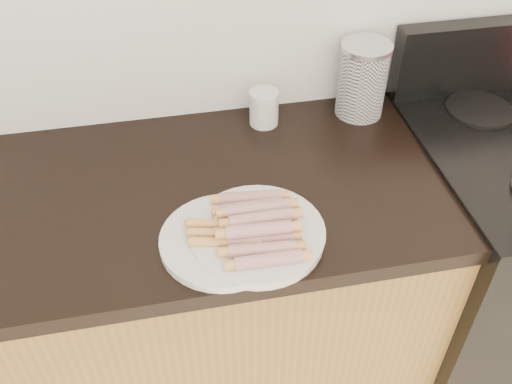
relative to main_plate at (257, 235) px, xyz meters
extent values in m
cube|color=brown|center=(-0.63, 0.18, -0.48)|extent=(2.20, 0.59, 0.86)
cylinder|color=black|center=(0.68, 0.33, 0.01)|extent=(0.18, 0.18, 0.01)
cylinder|color=white|center=(0.00, 0.00, 0.00)|extent=(0.32, 0.32, 0.02)
cylinder|color=white|center=(-0.07, 0.00, 0.00)|extent=(0.34, 0.34, 0.02)
cylinder|color=#923535|center=(0.00, -0.09, 0.02)|extent=(0.13, 0.04, 0.03)
cylinder|color=#923535|center=(0.00, -0.06, 0.02)|extent=(0.13, 0.04, 0.03)
cylinder|color=#923535|center=(0.00, -0.03, 0.02)|extent=(0.13, 0.04, 0.03)
cylinder|color=#923535|center=(0.00, 0.00, 0.02)|extent=(0.13, 0.04, 0.03)
cylinder|color=#923535|center=(0.00, 0.03, 0.02)|extent=(0.13, 0.04, 0.03)
cylinder|color=#923535|center=(0.00, 0.06, 0.02)|extent=(0.13, 0.04, 0.03)
cylinder|color=#923535|center=(0.00, 0.09, 0.02)|extent=(0.13, 0.04, 0.03)
cylinder|color=#923535|center=(0.00, -0.03, 0.05)|extent=(0.13, 0.04, 0.03)
cylinder|color=#923535|center=(0.00, 0.00, 0.05)|extent=(0.13, 0.04, 0.03)
cylinder|color=#923535|center=(0.00, 0.03, 0.05)|extent=(0.13, 0.04, 0.03)
cylinder|color=#AD5F3D|center=(-0.07, -0.03, 0.02)|extent=(0.14, 0.05, 0.02)
cylinder|color=#AD5F3D|center=(-0.07, 0.00, 0.02)|extent=(0.14, 0.05, 0.02)
cylinder|color=#AD5F3D|center=(-0.07, 0.03, 0.02)|extent=(0.14, 0.05, 0.02)
cylinder|color=white|center=(0.36, 0.41, 0.08)|extent=(0.13, 0.13, 0.19)
cylinder|color=silver|center=(0.36, 0.41, 0.19)|extent=(0.13, 0.13, 0.01)
cylinder|color=white|center=(0.10, 0.41, 0.04)|extent=(0.10, 0.10, 0.09)
camera|label=1|loc=(-0.16, -0.81, 0.86)|focal=40.00mm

